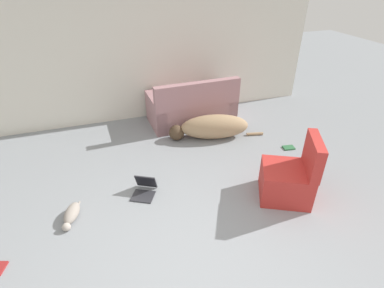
# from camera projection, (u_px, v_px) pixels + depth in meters

# --- Properties ---
(ground_plane) EXTENTS (20.00, 20.00, 0.00)m
(ground_plane) POSITION_uv_depth(u_px,v_px,m) (205.00, 272.00, 3.04)
(ground_plane) COLOR gray
(wall_back) EXTENTS (7.22, 0.06, 2.47)m
(wall_back) POSITION_uv_depth(u_px,v_px,m) (133.00, 55.00, 5.47)
(wall_back) COLOR silver
(wall_back) RESTS_ON ground_plane
(couch) EXTENTS (1.63, 0.91, 0.91)m
(couch) POSITION_uv_depth(u_px,v_px,m) (192.00, 108.00, 5.77)
(couch) COLOR #A3757A
(couch) RESTS_ON ground_plane
(dog) EXTENTS (1.70, 0.68, 0.43)m
(dog) POSITION_uv_depth(u_px,v_px,m) (212.00, 127.00, 5.27)
(dog) COLOR #A38460
(dog) RESTS_ON ground_plane
(cat) EXTENTS (0.26, 0.52, 0.15)m
(cat) POSITION_uv_depth(u_px,v_px,m) (71.00, 214.00, 3.64)
(cat) COLOR gray
(cat) RESTS_ON ground_plane
(laptop_open) EXTENTS (0.41, 0.43, 0.24)m
(laptop_open) POSITION_uv_depth(u_px,v_px,m) (145.00, 188.00, 4.06)
(laptop_open) COLOR #2D2D33
(laptop_open) RESTS_ON ground_plane
(book_green) EXTENTS (0.20, 0.16, 0.02)m
(book_green) POSITION_uv_depth(u_px,v_px,m) (289.00, 148.00, 5.06)
(book_green) COLOR #2D663D
(book_green) RESTS_ON ground_plane
(side_chair) EXTENTS (0.84, 0.81, 0.90)m
(side_chair) POSITION_uv_depth(u_px,v_px,m) (290.00, 178.00, 3.89)
(side_chair) COLOR #B72D28
(side_chair) RESTS_ON ground_plane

